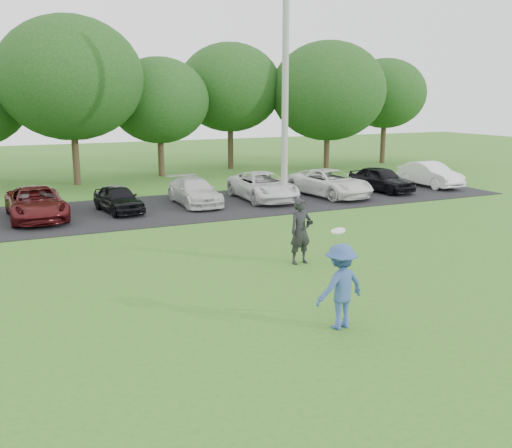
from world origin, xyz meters
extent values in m
plane|color=#356E1F|center=(0.00, 0.00, 0.00)|extent=(100.00, 100.00, 0.00)
cube|color=black|center=(0.00, 13.00, 0.01)|extent=(32.00, 6.50, 0.03)
cylinder|color=gray|center=(5.34, 12.00, 5.31)|extent=(0.28, 0.28, 10.62)
imported|color=#345293|center=(-0.07, -0.61, 0.87)|extent=(1.20, 0.79, 1.73)
cylinder|color=white|center=(-0.27, -0.77, 2.05)|extent=(0.27, 0.27, 0.10)
imported|color=black|center=(1.45, 3.69, 0.92)|extent=(0.70, 0.49, 1.83)
cube|color=black|center=(1.63, 3.51, 1.19)|extent=(0.15, 0.11, 0.10)
imported|color=#4A1012|center=(-4.70, 12.99, 0.63)|extent=(2.11, 4.38, 1.20)
imported|color=black|center=(-1.61, 13.04, 0.57)|extent=(1.72, 3.31, 1.08)
imported|color=silver|center=(1.69, 13.32, 0.59)|extent=(1.58, 3.85, 1.12)
imported|color=silver|center=(4.85, 13.09, 0.64)|extent=(2.15, 4.45, 1.22)
imported|color=white|center=(8.10, 12.65, 0.65)|extent=(2.71, 4.71, 1.23)
imported|color=black|center=(11.09, 12.73, 0.64)|extent=(1.99, 3.75, 1.22)
imported|color=white|center=(14.38, 12.97, 0.65)|extent=(1.32, 3.77, 1.24)
cylinder|color=#38281C|center=(-2.00, 21.60, 1.35)|extent=(0.36, 0.36, 2.70)
ellipsoid|color=#214C19|center=(-2.00, 21.60, 5.48)|extent=(7.42, 7.42, 6.31)
cylinder|color=#38281C|center=(3.00, 23.00, 1.10)|extent=(0.36, 0.36, 2.20)
ellipsoid|color=#214C19|center=(3.00, 23.00, 4.36)|extent=(5.76, 5.76, 4.90)
cylinder|color=#38281C|center=(8.00, 24.40, 1.35)|extent=(0.36, 0.36, 2.70)
ellipsoid|color=#214C19|center=(8.00, 24.40, 5.14)|extent=(6.50, 6.50, 5.53)
cylinder|color=#38281C|center=(13.50, 21.60, 1.10)|extent=(0.36, 0.36, 2.20)
ellipsoid|color=#214C19|center=(13.50, 21.60, 4.92)|extent=(7.24, 7.24, 6.15)
cylinder|color=#38281C|center=(19.00, 23.00, 1.35)|extent=(0.36, 0.36, 2.70)
ellipsoid|color=#214C19|center=(19.00, 23.00, 4.79)|extent=(5.58, 5.58, 4.74)
camera|label=1|loc=(-6.17, -9.64, 4.53)|focal=40.00mm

